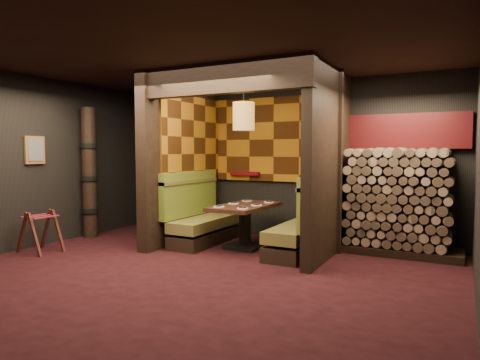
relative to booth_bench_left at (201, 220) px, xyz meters
name	(u,v)px	position (x,y,z in m)	size (l,w,h in m)	color
floor	(194,274)	(0.96, -1.65, -0.41)	(6.50, 5.50, 0.02)	black
ceiling	(193,52)	(0.96, -1.65, 2.46)	(6.50, 5.50, 0.02)	black
wall_back	(276,161)	(0.96, 1.11, 1.02)	(6.50, 0.02, 2.85)	black
wall_left	(28,162)	(-2.30, -1.65, 1.02)	(0.02, 5.50, 2.85)	black
partition_left	(182,161)	(-0.39, 0.00, 1.02)	(0.20, 2.20, 2.85)	black
partition_right	(329,163)	(2.26, 0.05, 1.02)	(0.15, 2.10, 2.85)	black
header_beam	(219,79)	(0.94, -0.95, 2.23)	(2.85, 0.18, 0.44)	black
tapa_back_panel	(274,139)	(0.94, 1.06, 1.42)	(2.40, 0.06, 1.55)	#94590F
tapa_side_panel	(193,137)	(-0.27, 0.17, 1.45)	(0.04, 1.85, 1.45)	#94590F
lacquer_shelf	(245,173)	(0.36, 1.00, 0.78)	(0.60, 0.12, 0.07)	#59070E
booth_bench_left	(201,220)	(0.00, 0.00, 0.00)	(0.68, 1.60, 1.14)	black
booth_bench_right	(304,229)	(1.89, 0.00, 0.00)	(0.68, 1.60, 1.14)	black
dining_table	(245,219)	(0.89, -0.03, 0.09)	(0.78, 1.38, 0.72)	black
place_settings	(245,204)	(0.89, -0.03, 0.33)	(0.63, 1.13, 0.03)	white
pendant_lamp	(244,116)	(0.89, -0.08, 1.76)	(0.35, 0.35, 0.91)	olive
framed_picture	(35,150)	(-2.25, -1.55, 1.22)	(0.05, 0.36, 0.46)	brown
luggage_rack	(40,230)	(-1.86, -1.79, -0.05)	(0.67, 0.49, 0.70)	#421A12
totem_column	(89,174)	(-2.09, -0.55, 0.79)	(0.31, 0.31, 2.40)	black
firewood_stack	(403,202)	(3.25, 0.70, 0.42)	(1.73, 0.70, 1.64)	black
mosaic_header	(407,131)	(3.25, 1.03, 1.52)	(1.83, 0.10, 0.56)	maroon
bay_front_post	(339,163)	(2.35, 0.31, 1.02)	(0.08, 0.08, 2.85)	black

